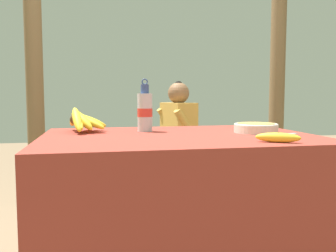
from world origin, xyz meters
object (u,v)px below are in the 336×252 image
Objects in this scene: loose_banana_front at (278,138)px; serving_bowl at (256,127)px; support_post_near at (34,53)px; knife at (279,135)px; seated_vendor at (174,134)px; support_post_far at (278,59)px; banana_bunch_green at (115,152)px; banana_bunch_ripe at (83,120)px; wooden_bench at (168,164)px; water_bottle at (145,111)px.

serving_bowl is at bearing 77.73° from loose_banana_front.
loose_banana_front is at bearing -56.67° from support_post_near.
seated_vendor is (-0.16, 1.54, -0.16)m from knife.
loose_banana_front is 0.18m from knife.
support_post_near and support_post_far have the same top height.
seated_vendor reaches higher than banana_bunch_green.
support_post_far reaches higher than loose_banana_front.
banana_bunch_ripe reaches higher than serving_bowl.
loose_banana_front is 1.80m from wooden_bench.
knife reaches higher than wooden_bench.
serving_bowl is 0.21× the size of seated_vendor.
seated_vendor is 3.78× the size of banana_bunch_green.
seated_vendor is at bearing -4.51° from banana_bunch_green.
banana_bunch_green is at bearing 79.06° from banana_bunch_ripe.
water_bottle is (0.33, -0.02, 0.04)m from banana_bunch_ripe.
support_post_far is at bearing 58.44° from serving_bowl.
support_post_far is (1.61, 0.18, 0.85)m from banana_bunch_green.
loose_banana_front is 1.86m from banana_bunch_green.
banana_bunch_ripe is at bearing 127.76° from knife.
serving_bowl is 1.87m from support_post_far.
support_post_far is (1.09, 0.22, 0.70)m from seated_vendor.
banana_bunch_ripe is 1.14× the size of banana_bunch_green.
support_post_far reaches higher than knife.
serving_bowl reaches higher than banana_bunch_green.
seated_vendor is (-0.16, 1.31, -0.18)m from serving_bowl.
serving_bowl is 1.27× the size of loose_banana_front.
water_bottle is at bearing -60.13° from support_post_near.
support_post_far is (2.28, 0.00, 0.00)m from support_post_near.
serving_bowl is at bearing 64.77° from knife.
support_post_far is at bearing 6.29° from banana_bunch_green.
banana_bunch_ripe is 1.17× the size of water_bottle.
serving_bowl is at bearing -81.52° from wooden_bench.
banana_bunch_ripe is 1.64× the size of knife.
serving_bowl is 0.80× the size of water_bottle.
banana_bunch_ripe is 0.12× the size of support_post_near.
seated_vendor is at bearing 96.78° from serving_bowl.
serving_bowl is 1.33m from seated_vendor.
serving_bowl is 1.54m from banana_bunch_green.
water_bottle is 1.25m from banana_bunch_green.
knife is 0.08× the size of support_post_near.
knife is at bearing -25.08° from banana_bunch_ripe.
wooden_bench is (0.36, 1.18, -0.53)m from water_bottle.
loose_banana_front is 2.24m from support_post_far.
seated_vendor reaches higher than loose_banana_front.
banana_bunch_ripe is at bearing 167.76° from serving_bowl.
banana_bunch_green is (-0.67, 1.35, -0.32)m from serving_bowl.
banana_bunch_ripe is 0.30× the size of seated_vendor.
water_bottle reaches higher than banana_bunch_ripe.
support_post_near is at bearing 165.24° from banana_bunch_green.
banana_bunch_green is (0.22, 1.16, -0.36)m from banana_bunch_ripe.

